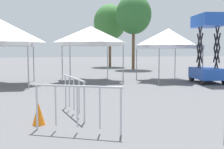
{
  "coord_description": "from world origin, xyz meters",
  "views": [
    {
      "loc": [
        -1.42,
        -1.03,
        1.86
      ],
      "look_at": [
        0.29,
        5.0,
        1.3
      ],
      "focal_mm": 44.56,
      "sensor_mm": 36.0,
      "label": 1
    }
  ],
  "objects_px": {
    "crowd_barrier_near_person": "(77,99)",
    "tree_behind_tents_left": "(134,15)",
    "canopy_tent_center": "(91,36)",
    "tree_behind_tents_right": "(110,22)",
    "crowd_barrier_by_lift": "(74,88)",
    "canopy_tent_behind_left": "(168,39)",
    "scissor_lift": "(208,62)",
    "traffic_cone_lot_center": "(39,114)"
  },
  "relations": [
    {
      "from": "scissor_lift",
      "to": "tree_behind_tents_right",
      "type": "xyz_separation_m",
      "value": [
        -1.26,
        16.0,
        3.67
      ]
    },
    {
      "from": "canopy_tent_behind_left",
      "to": "tree_behind_tents_left",
      "type": "distance_m",
      "value": 10.13
    },
    {
      "from": "canopy_tent_behind_left",
      "to": "crowd_barrier_by_lift",
      "type": "xyz_separation_m",
      "value": [
        -6.79,
        -7.39,
        -1.78
      ]
    },
    {
      "from": "scissor_lift",
      "to": "crowd_barrier_near_person",
      "type": "height_order",
      "value": "scissor_lift"
    },
    {
      "from": "scissor_lift",
      "to": "crowd_barrier_near_person",
      "type": "xyz_separation_m",
      "value": [
        -8.49,
        -7.36,
        -0.41
      ]
    },
    {
      "from": "crowd_barrier_by_lift",
      "to": "traffic_cone_lot_center",
      "type": "relative_size",
      "value": 3.82
    },
    {
      "from": "canopy_tent_behind_left",
      "to": "scissor_lift",
      "type": "distance_m",
      "value": 2.74
    },
    {
      "from": "canopy_tent_center",
      "to": "tree_behind_tents_left",
      "type": "bearing_deg",
      "value": 55.64
    },
    {
      "from": "tree_behind_tents_left",
      "to": "crowd_barrier_near_person",
      "type": "bearing_deg",
      "value": -113.71
    },
    {
      "from": "canopy_tent_center",
      "to": "scissor_lift",
      "type": "bearing_deg",
      "value": -25.72
    },
    {
      "from": "canopy_tent_behind_left",
      "to": "traffic_cone_lot_center",
      "type": "distance_m",
      "value": 11.61
    },
    {
      "from": "scissor_lift",
      "to": "crowd_barrier_by_lift",
      "type": "distance_m",
      "value": 10.0
    },
    {
      "from": "crowd_barrier_by_lift",
      "to": "traffic_cone_lot_center",
      "type": "xyz_separation_m",
      "value": [
        -1.01,
        -0.91,
        -0.48
      ]
    },
    {
      "from": "traffic_cone_lot_center",
      "to": "crowd_barrier_near_person",
      "type": "bearing_deg",
      "value": -47.15
    },
    {
      "from": "canopy_tent_behind_left",
      "to": "scissor_lift",
      "type": "xyz_separation_m",
      "value": [
        1.52,
        -1.83,
        -1.37
      ]
    },
    {
      "from": "canopy_tent_center",
      "to": "crowd_barrier_near_person",
      "type": "xyz_separation_m",
      "value": [
        -2.42,
        -10.29,
        -1.92
      ]
    },
    {
      "from": "tree_behind_tents_right",
      "to": "crowd_barrier_near_person",
      "type": "relative_size",
      "value": 3.65
    },
    {
      "from": "tree_behind_tents_left",
      "to": "traffic_cone_lot_center",
      "type": "distance_m",
      "value": 20.76
    },
    {
      "from": "canopy_tent_behind_left",
      "to": "crowd_barrier_near_person",
      "type": "distance_m",
      "value": 11.67
    },
    {
      "from": "crowd_barrier_near_person",
      "to": "tree_behind_tents_left",
      "type": "bearing_deg",
      "value": 66.29
    },
    {
      "from": "crowd_barrier_by_lift",
      "to": "crowd_barrier_near_person",
      "type": "relative_size",
      "value": 1.13
    },
    {
      "from": "tree_behind_tents_right",
      "to": "traffic_cone_lot_center",
      "type": "height_order",
      "value": "tree_behind_tents_right"
    },
    {
      "from": "traffic_cone_lot_center",
      "to": "scissor_lift",
      "type": "bearing_deg",
      "value": 34.79
    },
    {
      "from": "crowd_barrier_near_person",
      "to": "canopy_tent_center",
      "type": "bearing_deg",
      "value": 76.78
    },
    {
      "from": "canopy_tent_behind_left",
      "to": "crowd_barrier_by_lift",
      "type": "relative_size",
      "value": 1.54
    },
    {
      "from": "canopy_tent_center",
      "to": "tree_behind_tents_left",
      "type": "xyz_separation_m",
      "value": [
        5.88,
        8.6,
        2.48
      ]
    },
    {
      "from": "tree_behind_tents_left",
      "to": "traffic_cone_lot_center",
      "type": "relative_size",
      "value": 12.83
    },
    {
      "from": "crowd_barrier_near_person",
      "to": "traffic_cone_lot_center",
      "type": "xyz_separation_m",
      "value": [
        -0.83,
        0.89,
        -0.48
      ]
    },
    {
      "from": "canopy_tent_center",
      "to": "crowd_barrier_by_lift",
      "type": "bearing_deg",
      "value": -104.78
    },
    {
      "from": "scissor_lift",
      "to": "tree_behind_tents_left",
      "type": "height_order",
      "value": "tree_behind_tents_left"
    },
    {
      "from": "tree_behind_tents_left",
      "to": "canopy_tent_behind_left",
      "type": "bearing_deg",
      "value": -97.82
    },
    {
      "from": "tree_behind_tents_left",
      "to": "crowd_barrier_by_lift",
      "type": "distance_m",
      "value": 19.42
    },
    {
      "from": "crowd_barrier_near_person",
      "to": "tree_behind_tents_right",
      "type": "bearing_deg",
      "value": 72.83
    },
    {
      "from": "canopy_tent_behind_left",
      "to": "tree_behind_tents_right",
      "type": "relative_size",
      "value": 0.47
    },
    {
      "from": "tree_behind_tents_left",
      "to": "crowd_barrier_near_person",
      "type": "distance_m",
      "value": 21.1
    },
    {
      "from": "crowd_barrier_by_lift",
      "to": "crowd_barrier_near_person",
      "type": "distance_m",
      "value": 1.81
    },
    {
      "from": "scissor_lift",
      "to": "traffic_cone_lot_center",
      "type": "bearing_deg",
      "value": -145.21
    },
    {
      "from": "canopy_tent_behind_left",
      "to": "crowd_barrier_near_person",
      "type": "bearing_deg",
      "value": -127.15
    },
    {
      "from": "canopy_tent_center",
      "to": "tree_behind_tents_right",
      "type": "bearing_deg",
      "value": 69.83
    },
    {
      "from": "canopy_tent_center",
      "to": "canopy_tent_behind_left",
      "type": "bearing_deg",
      "value": -13.5
    },
    {
      "from": "tree_behind_tents_right",
      "to": "crowd_barrier_near_person",
      "type": "height_order",
      "value": "tree_behind_tents_right"
    },
    {
      "from": "canopy_tent_center",
      "to": "crowd_barrier_near_person",
      "type": "bearing_deg",
      "value": -103.22
    }
  ]
}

